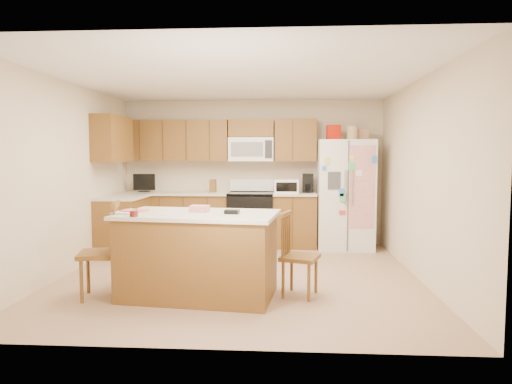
# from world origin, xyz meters

# --- Properties ---
(ground) EXTENTS (4.50, 4.50, 0.00)m
(ground) POSITION_xyz_m (0.00, 0.00, 0.00)
(ground) COLOR #A17E62
(ground) RESTS_ON ground
(room_shell) EXTENTS (4.60, 4.60, 2.52)m
(room_shell) POSITION_xyz_m (0.00, 0.00, 1.44)
(room_shell) COLOR beige
(room_shell) RESTS_ON ground
(cabinetry) EXTENTS (3.36, 1.56, 2.15)m
(cabinetry) POSITION_xyz_m (-0.98, 1.79, 0.91)
(cabinetry) COLOR brown
(cabinetry) RESTS_ON ground
(stove) EXTENTS (0.76, 0.65, 1.13)m
(stove) POSITION_xyz_m (0.00, 1.94, 0.47)
(stove) COLOR black
(stove) RESTS_ON ground
(refrigerator) EXTENTS (0.90, 0.79, 2.04)m
(refrigerator) POSITION_xyz_m (1.57, 1.87, 0.92)
(refrigerator) COLOR white
(refrigerator) RESTS_ON ground
(island) EXTENTS (1.81, 1.17, 1.01)m
(island) POSITION_xyz_m (-0.37, -0.87, 0.47)
(island) COLOR brown
(island) RESTS_ON ground
(windsor_chair_left) EXTENTS (0.52, 0.53, 1.04)m
(windsor_chair_left) POSITION_xyz_m (-1.41, -0.98, 0.49)
(windsor_chair_left) COLOR brown
(windsor_chair_left) RESTS_ON ground
(windsor_chair_back) EXTENTS (0.41, 0.39, 0.89)m
(windsor_chair_back) POSITION_xyz_m (-0.33, -0.22, 0.42)
(windsor_chair_back) COLOR brown
(windsor_chair_back) RESTS_ON ground
(windsor_chair_right) EXTENTS (0.48, 0.49, 0.93)m
(windsor_chair_right) POSITION_xyz_m (0.72, -0.79, 0.44)
(windsor_chair_right) COLOR brown
(windsor_chair_right) RESTS_ON ground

